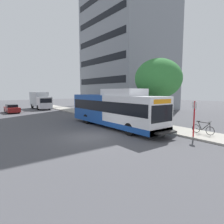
{
  "coord_description": "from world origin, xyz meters",
  "views": [
    {
      "loc": [
        -7.0,
        -12.14,
        3.45
      ],
      "look_at": [
        2.89,
        1.15,
        1.6
      ],
      "focal_mm": 30.17,
      "sensor_mm": 36.0,
      "label": 1
    }
  ],
  "objects_px": {
    "street_tree_near_stop": "(158,79)",
    "box_truck_background": "(40,100)",
    "bus_stop_sign_pole": "(194,116)",
    "parked_car_far_lane": "(12,109)",
    "bicycle_parked": "(203,129)",
    "transit_bus": "(114,109)"
  },
  "relations": [
    {
      "from": "bicycle_parked",
      "to": "parked_car_far_lane",
      "type": "bearing_deg",
      "value": 109.29
    },
    {
      "from": "street_tree_near_stop",
      "to": "transit_bus",
      "type": "bearing_deg",
      "value": 154.54
    },
    {
      "from": "bus_stop_sign_pole",
      "to": "bicycle_parked",
      "type": "relative_size",
      "value": 1.48
    },
    {
      "from": "box_truck_background",
      "to": "bus_stop_sign_pole",
      "type": "bearing_deg",
      "value": -85.68
    },
    {
      "from": "bus_stop_sign_pole",
      "to": "street_tree_near_stop",
      "type": "relative_size",
      "value": 0.4
    },
    {
      "from": "bicycle_parked",
      "to": "parked_car_far_lane",
      "type": "xyz_separation_m",
      "value": [
        -9.2,
        26.3,
        0.1
      ]
    },
    {
      "from": "bus_stop_sign_pole",
      "to": "parked_car_far_lane",
      "type": "distance_m",
      "value": 27.47
    },
    {
      "from": "transit_bus",
      "to": "box_truck_background",
      "type": "relative_size",
      "value": 1.75
    },
    {
      "from": "box_truck_background",
      "to": "bicycle_parked",
      "type": "bearing_deg",
      "value": -83.05
    },
    {
      "from": "street_tree_near_stop",
      "to": "parked_car_far_lane",
      "type": "distance_m",
      "value": 23.77
    },
    {
      "from": "transit_bus",
      "to": "street_tree_near_stop",
      "type": "distance_m",
      "value": 5.36
    },
    {
      "from": "bicycle_parked",
      "to": "street_tree_near_stop",
      "type": "xyz_separation_m",
      "value": [
        0.6,
        5.01,
        4.1
      ]
    },
    {
      "from": "bicycle_parked",
      "to": "box_truck_background",
      "type": "bearing_deg",
      "value": 96.95
    },
    {
      "from": "street_tree_near_stop",
      "to": "box_truck_background",
      "type": "bearing_deg",
      "value": 99.65
    },
    {
      "from": "street_tree_near_stop",
      "to": "box_truck_background",
      "type": "distance_m",
      "value": 25.65
    },
    {
      "from": "bicycle_parked",
      "to": "box_truck_background",
      "type": "distance_m",
      "value": 30.38
    },
    {
      "from": "bus_stop_sign_pole",
      "to": "box_truck_background",
      "type": "distance_m",
      "value": 30.24
    },
    {
      "from": "bicycle_parked",
      "to": "bus_stop_sign_pole",
      "type": "bearing_deg",
      "value": -179.29
    },
    {
      "from": "transit_bus",
      "to": "street_tree_near_stop",
      "type": "bearing_deg",
      "value": -25.46
    },
    {
      "from": "transit_bus",
      "to": "street_tree_near_stop",
      "type": "xyz_separation_m",
      "value": [
        4.03,
        -1.92,
        2.96
      ]
    },
    {
      "from": "bicycle_parked",
      "to": "street_tree_near_stop",
      "type": "distance_m",
      "value": 6.51
    },
    {
      "from": "bus_stop_sign_pole",
      "to": "transit_bus",
      "type": "bearing_deg",
      "value": 106.32
    }
  ]
}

